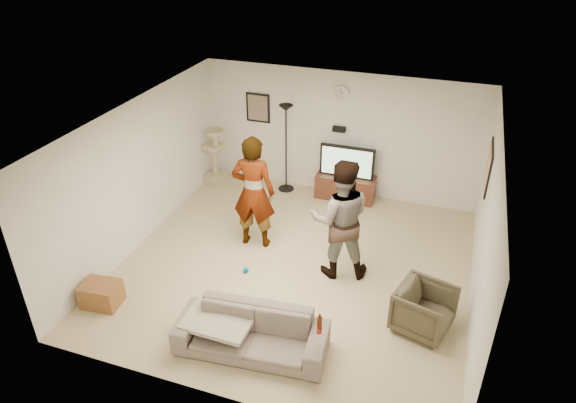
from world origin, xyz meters
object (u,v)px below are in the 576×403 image
(tv_stand, at_px, (345,187))
(person_right, at_px, (340,219))
(tv, at_px, (347,162))
(floor_lamp, at_px, (286,149))
(cat_tree, at_px, (214,156))
(sofa, at_px, (252,333))
(beer_bottle, at_px, (319,325))
(armchair, at_px, (424,309))
(side_table, at_px, (101,294))
(person_left, at_px, (253,192))

(tv_stand, relative_size, person_right, 0.60)
(tv, xyz_separation_m, floor_lamp, (-1.24, -0.04, 0.10))
(cat_tree, xyz_separation_m, sofa, (2.57, -4.19, -0.32))
(floor_lamp, xyz_separation_m, sofa, (1.05, -4.38, -0.62))
(beer_bottle, relative_size, armchair, 0.34)
(armchair, bearing_deg, tv_stand, 45.40)
(tv, distance_m, beer_bottle, 4.48)
(tv, relative_size, side_table, 1.97)
(person_left, xyz_separation_m, side_table, (-1.53, -2.23, -0.82))
(cat_tree, bearing_deg, sofa, -58.47)
(beer_bottle, height_order, side_table, beer_bottle)
(armchair, xyz_separation_m, side_table, (-4.53, -1.03, -0.16))
(cat_tree, bearing_deg, person_right, -34.00)
(tv, height_order, floor_lamp, floor_lamp)
(sofa, bearing_deg, armchair, 23.15)
(tv, height_order, person_right, person_right)
(tv_stand, height_order, sofa, sofa)
(person_left, relative_size, side_table, 3.69)
(person_left, bearing_deg, person_right, 162.13)
(person_left, bearing_deg, tv, -124.21)
(floor_lamp, bearing_deg, person_right, -54.24)
(armchair, distance_m, side_table, 4.65)
(person_right, bearing_deg, side_table, 14.59)
(sofa, relative_size, side_table, 3.65)
(beer_bottle, bearing_deg, armchair, 44.16)
(beer_bottle, xyz_separation_m, side_table, (-3.35, 0.11, -0.52))
(floor_lamp, height_order, cat_tree, floor_lamp)
(cat_tree, xyz_separation_m, side_table, (0.13, -4.08, -0.43))
(floor_lamp, distance_m, beer_bottle, 4.80)
(armchair, bearing_deg, floor_lamp, 59.51)
(person_left, bearing_deg, armchair, 151.98)
(person_right, xyz_separation_m, beer_bottle, (0.26, -2.02, -0.28))
(tv, height_order, side_table, tv)
(tv, distance_m, sofa, 4.45)
(tv_stand, distance_m, cat_tree, 2.80)
(floor_lamp, xyz_separation_m, armchair, (3.14, -3.24, -0.57))
(tv, relative_size, cat_tree, 0.88)
(tv, distance_m, person_right, 2.45)
(tv_stand, xyz_separation_m, floor_lamp, (-1.24, -0.04, 0.67))
(armchair, relative_size, side_table, 1.37)
(person_left, relative_size, beer_bottle, 8.01)
(person_right, bearing_deg, sofa, 55.13)
(cat_tree, xyz_separation_m, armchair, (4.66, -3.05, -0.27))
(tv_stand, bearing_deg, floor_lamp, -178.12)
(person_left, relative_size, sofa, 1.01)
(tv, xyz_separation_m, side_table, (-2.64, -4.31, -0.63))
(tv, bearing_deg, cat_tree, -175.28)
(person_right, distance_m, side_table, 3.72)
(tv_stand, relative_size, cat_tree, 0.96)
(tv, relative_size, person_right, 0.54)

